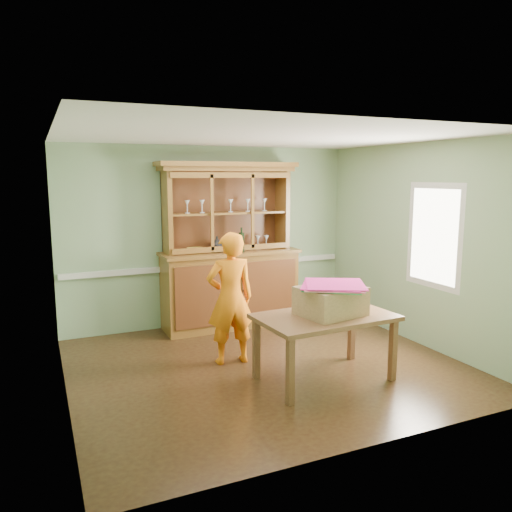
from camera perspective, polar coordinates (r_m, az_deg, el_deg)
name	(u,v)px	position (r m, az deg, el deg)	size (l,w,h in m)	color
floor	(266,366)	(6.15, 1.17, -12.41)	(4.50, 4.50, 0.00)	#452E16
ceiling	(267,136)	(5.74, 1.26, 13.53)	(4.50, 4.50, 0.00)	white
wall_back	(211,236)	(7.64, -5.18, 2.26)	(4.50, 4.50, 0.00)	#84A47B
wall_left	(59,270)	(5.26, -21.56, -1.48)	(4.00, 4.00, 0.00)	#84A47B
wall_right	(418,244)	(7.04, 18.03, 1.26)	(4.00, 4.00, 0.00)	#84A47B
wall_front	(373,291)	(4.11, 13.18, -3.93)	(4.50, 4.50, 0.00)	#84A47B
chair_rail	(212,266)	(7.68, -5.07, -1.09)	(4.41, 0.05, 0.08)	silver
framed_map	(59,246)	(5.53, -21.61, 1.11)	(0.03, 0.60, 0.46)	#342215
window_panel	(434,236)	(6.79, 19.64, 2.18)	(0.03, 0.96, 1.36)	silver
china_hutch	(229,270)	(7.51, -3.08, -1.62)	(2.09, 0.69, 2.46)	brown
dining_table	(325,323)	(5.61, 7.89, -7.56)	(1.54, 0.98, 0.74)	brown
cardboard_box	(331,301)	(5.57, 8.53, -5.09)	(0.67, 0.54, 0.31)	tan
kite_stack	(335,286)	(5.51, 9.05, -3.36)	(0.87, 0.87, 0.04)	green
person	(230,298)	(6.03, -2.96, -4.85)	(0.59, 0.38, 1.61)	orange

